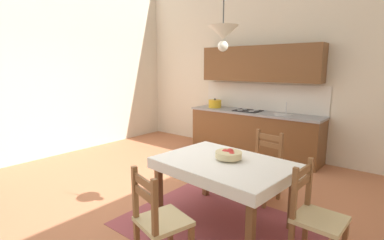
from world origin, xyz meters
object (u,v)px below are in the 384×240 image
at_px(dining_table, 224,171).
at_px(dining_chair_kitchen_side, 263,168).
at_px(dining_chair_window_side, 315,217).
at_px(fruit_bowl, 229,155).
at_px(pendant_lamp, 223,33).
at_px(kitchen_cabinetry, 254,113).
at_px(dining_chair_camera_side, 159,221).

height_order(dining_table, dining_chair_kitchen_side, dining_chair_kitchen_side).
xyz_separation_m(dining_chair_window_side, dining_chair_kitchen_side, (-0.96, 0.90, 0.00)).
xyz_separation_m(fruit_bowl, pendant_lamp, (-0.05, -0.08, 1.32)).
xyz_separation_m(dining_table, pendant_lamp, (-0.03, -0.01, 1.50)).
relative_size(kitchen_cabinetry, dining_chair_kitchen_side, 2.94).
distance_m(dining_table, dining_chair_camera_side, 1.00).
distance_m(kitchen_cabinetry, dining_table, 2.86).
bearing_deg(dining_chair_kitchen_side, dining_table, -94.04).
bearing_deg(kitchen_cabinetry, fruit_bowl, -68.67).
distance_m(dining_table, dining_chair_kitchen_side, 0.90).
xyz_separation_m(kitchen_cabinetry, dining_chair_kitchen_side, (1.06, -1.80, -0.41)).
bearing_deg(dining_table, dining_chair_camera_side, -92.02).
relative_size(dining_chair_camera_side, dining_chair_kitchen_side, 1.00).
bearing_deg(dining_chair_camera_side, dining_chair_kitchen_side, 87.03).
bearing_deg(fruit_bowl, dining_chair_camera_side, -92.77).
distance_m(dining_chair_kitchen_side, fruit_bowl, 0.89).
bearing_deg(dining_chair_kitchen_side, dining_chair_camera_side, -92.97).
bearing_deg(dining_chair_window_side, fruit_bowl, 174.38).
distance_m(dining_chair_camera_side, fruit_bowl, 1.12).
bearing_deg(fruit_bowl, dining_table, -103.11).
relative_size(dining_chair_camera_side, pendant_lamp, 1.16).
distance_m(dining_chair_camera_side, dining_chair_window_side, 1.42).
relative_size(dining_chair_window_side, fruit_bowl, 3.10).
distance_m(dining_chair_camera_side, dining_chair_kitchen_side, 1.86).
distance_m(kitchen_cabinetry, fruit_bowl, 2.80).
bearing_deg(dining_chair_camera_side, kitchen_cabinetry, 104.79).
height_order(dining_chair_camera_side, dining_chair_kitchen_side, same).
height_order(dining_table, dining_chair_camera_side, dining_chair_camera_side).
distance_m(dining_chair_window_side, pendant_lamp, 1.99).
relative_size(dining_table, pendant_lamp, 1.90).
bearing_deg(pendant_lamp, dining_chair_kitchen_side, 83.84).
bearing_deg(pendant_lamp, dining_table, 19.01).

